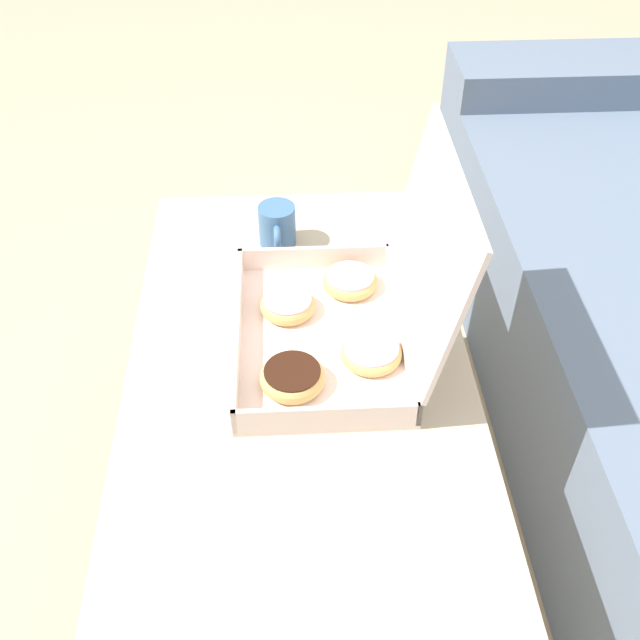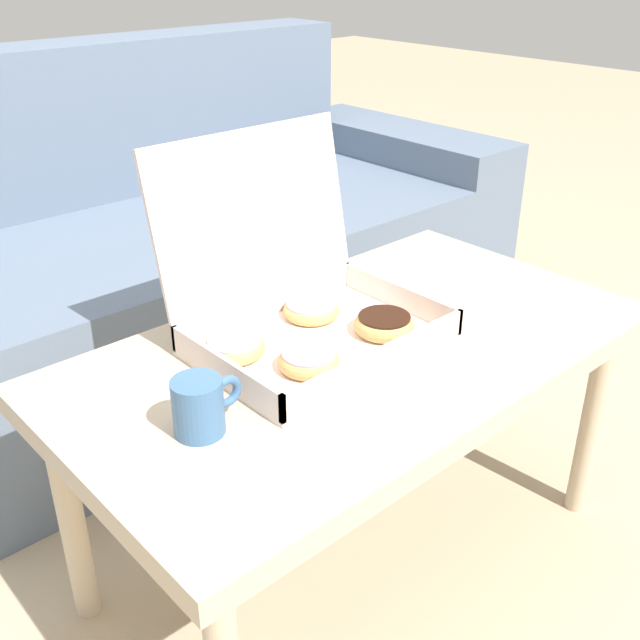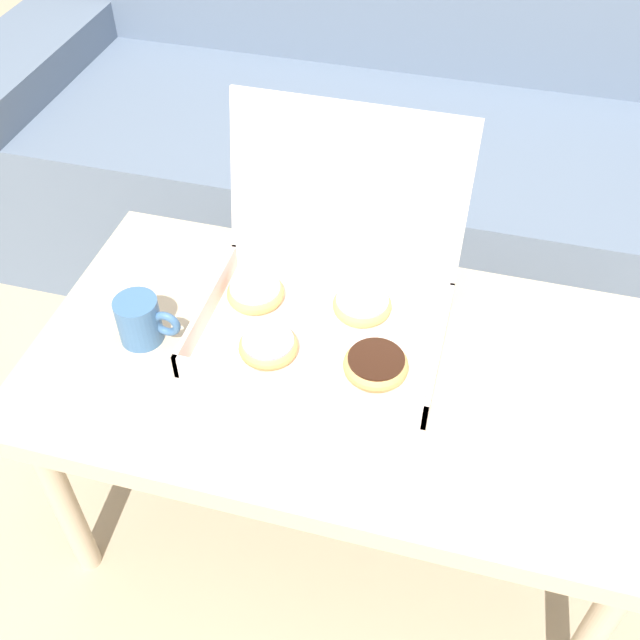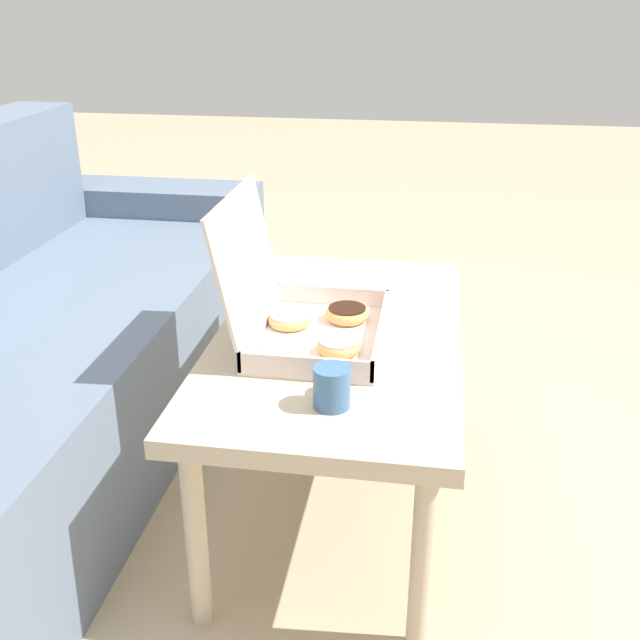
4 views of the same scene
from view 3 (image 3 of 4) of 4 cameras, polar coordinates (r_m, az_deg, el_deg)
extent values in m
plane|color=tan|center=(1.64, 2.37, -11.81)|extent=(12.00, 12.00, 0.00)
cube|color=slate|center=(1.93, 7.09, 7.99)|extent=(1.84, 0.61, 0.44)
cube|color=slate|center=(2.17, 9.55, 18.56)|extent=(1.84, 0.20, 0.85)
cube|color=slate|center=(2.31, -19.30, 14.07)|extent=(0.24, 0.81, 0.54)
cube|color=#C6B293|center=(1.22, 1.93, -3.96)|extent=(1.02, 0.56, 0.04)
cylinder|color=#C6B293|center=(1.43, -18.95, -12.96)|extent=(0.04, 0.04, 0.43)
cylinder|color=#C6B293|center=(1.32, 20.00, -21.63)|extent=(0.04, 0.04, 0.43)
cylinder|color=#C6B293|center=(1.65, -11.78, -0.55)|extent=(0.04, 0.04, 0.43)
cylinder|color=#C6B293|center=(1.56, 20.18, -6.69)|extent=(0.04, 0.04, 0.43)
cube|color=silver|center=(1.23, 0.00, -1.50)|extent=(0.40, 0.28, 0.01)
cube|color=silver|center=(1.13, -1.81, -5.46)|extent=(0.40, 0.01, 0.05)
cube|color=silver|center=(1.31, 1.55, 3.53)|extent=(0.40, 0.01, 0.05)
cube|color=silver|center=(1.26, -8.54, 1.02)|extent=(0.01, 0.28, 0.05)
cube|color=silver|center=(1.20, 9.04, -2.35)|extent=(0.01, 0.28, 0.05)
cube|color=silver|center=(1.24, 2.06, 10.07)|extent=(0.40, 0.06, 0.28)
torus|color=tan|center=(1.17, 4.28, -3.46)|extent=(0.10, 0.10, 0.03)
cylinder|color=black|center=(1.17, 4.30, -3.15)|extent=(0.09, 0.09, 0.01)
torus|color=tan|center=(1.20, -3.95, -2.02)|extent=(0.10, 0.10, 0.03)
cylinder|color=pink|center=(1.20, -3.97, -1.74)|extent=(0.08, 0.08, 0.01)
torus|color=tan|center=(1.27, 3.12, 1.17)|extent=(0.10, 0.10, 0.03)
cylinder|color=pink|center=(1.26, 3.14, 1.42)|extent=(0.09, 0.09, 0.01)
torus|color=tan|center=(1.29, -4.88, 2.16)|extent=(0.10, 0.10, 0.03)
cylinder|color=pink|center=(1.29, -4.91, 2.43)|extent=(0.09, 0.09, 0.01)
cylinder|color=#3D6693|center=(1.25, -13.64, 0.00)|extent=(0.07, 0.07, 0.08)
torus|color=#3D6693|center=(1.23, -11.65, -0.28)|extent=(0.05, 0.01, 0.05)
camera|label=1|loc=(1.03, 64.54, 21.71)|focal=42.00mm
camera|label=2|loc=(1.00, -67.54, -1.48)|focal=42.00mm
camera|label=4|loc=(1.84, -61.68, 18.92)|focal=42.00mm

